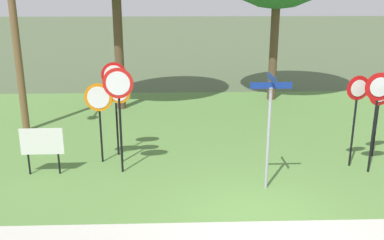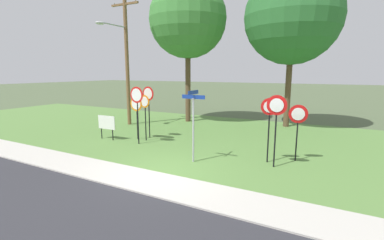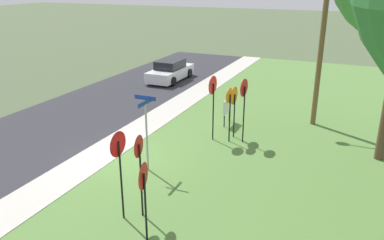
{
  "view_description": "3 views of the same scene",
  "coord_description": "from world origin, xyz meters",
  "px_view_note": "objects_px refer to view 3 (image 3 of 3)",
  "views": [
    {
      "loc": [
        -1.63,
        -7.77,
        4.61
      ],
      "look_at": [
        -1.24,
        3.05,
        1.35
      ],
      "focal_mm": 39.79,
      "sensor_mm": 36.0,
      "label": 1
    },
    {
      "loc": [
        5.21,
        -7.4,
        3.52
      ],
      "look_at": [
        -0.11,
        2.64,
        1.49
      ],
      "focal_mm": 25.26,
      "sensor_mm": 36.0,
      "label": 2
    },
    {
      "loc": [
        11.48,
        8.2,
        6.56
      ],
      "look_at": [
        -1.08,
        2.64,
        1.59
      ],
      "focal_mm": 36.62,
      "sensor_mm": 36.0,
      "label": 3
    }
  ],
  "objects_px": {
    "notice_board": "(227,107)",
    "parked_hatchback_near": "(170,71)",
    "yield_sign_near_right": "(143,184)",
    "stop_sign_far_left": "(244,97)",
    "stop_sign_near_right": "(213,94)",
    "street_name_post": "(146,127)",
    "stop_sign_near_left": "(234,101)",
    "stop_sign_far_center": "(230,104)",
    "yield_sign_far_left": "(119,155)",
    "utility_pole": "(320,23)",
    "yield_sign_near_left": "(139,157)"
  },
  "relations": [
    {
      "from": "yield_sign_near_right",
      "to": "yield_sign_far_left",
      "type": "relative_size",
      "value": 0.84
    },
    {
      "from": "stop_sign_near_left",
      "to": "yield_sign_near_right",
      "type": "bearing_deg",
      "value": 4.7
    },
    {
      "from": "yield_sign_near_right",
      "to": "yield_sign_far_left",
      "type": "height_order",
      "value": "yield_sign_far_left"
    },
    {
      "from": "parked_hatchback_near",
      "to": "notice_board",
      "type": "bearing_deg",
      "value": 43.72
    },
    {
      "from": "notice_board",
      "to": "parked_hatchback_near",
      "type": "relative_size",
      "value": 0.3
    },
    {
      "from": "stop_sign_near_right",
      "to": "utility_pole",
      "type": "xyz_separation_m",
      "value": [
        -3.74,
        3.53,
        2.65
      ]
    },
    {
      "from": "stop_sign_far_left",
      "to": "parked_hatchback_near",
      "type": "xyz_separation_m",
      "value": [
        -8.44,
        -7.67,
        -1.39
      ]
    },
    {
      "from": "stop_sign_near_right",
      "to": "parked_hatchback_near",
      "type": "height_order",
      "value": "stop_sign_near_right"
    },
    {
      "from": "stop_sign_far_left",
      "to": "yield_sign_far_left",
      "type": "height_order",
      "value": "stop_sign_far_left"
    },
    {
      "from": "street_name_post",
      "to": "utility_pole",
      "type": "relative_size",
      "value": 0.32
    },
    {
      "from": "yield_sign_near_right",
      "to": "parked_hatchback_near",
      "type": "height_order",
      "value": "yield_sign_near_right"
    },
    {
      "from": "stop_sign_near_right",
      "to": "utility_pole",
      "type": "relative_size",
      "value": 0.32
    },
    {
      "from": "stop_sign_far_center",
      "to": "yield_sign_far_left",
      "type": "distance_m",
      "value": 6.69
    },
    {
      "from": "stop_sign_near_left",
      "to": "parked_hatchback_near",
      "type": "relative_size",
      "value": 0.54
    },
    {
      "from": "stop_sign_near_left",
      "to": "yield_sign_near_right",
      "type": "xyz_separation_m",
      "value": [
        7.78,
        0.16,
        0.02
      ]
    },
    {
      "from": "stop_sign_near_right",
      "to": "yield_sign_far_left",
      "type": "relative_size",
      "value": 1.04
    },
    {
      "from": "stop_sign_near_left",
      "to": "street_name_post",
      "type": "distance_m",
      "value": 4.62
    },
    {
      "from": "stop_sign_far_center",
      "to": "utility_pole",
      "type": "relative_size",
      "value": 0.27
    },
    {
      "from": "notice_board",
      "to": "stop_sign_far_center",
      "type": "bearing_deg",
      "value": 20.09
    },
    {
      "from": "parked_hatchback_near",
      "to": "stop_sign_far_center",
      "type": "bearing_deg",
      "value": 39.64
    },
    {
      "from": "yield_sign_near_right",
      "to": "notice_board",
      "type": "xyz_separation_m",
      "value": [
        -9.16,
        -0.91,
        -0.83
      ]
    },
    {
      "from": "stop_sign_near_right",
      "to": "yield_sign_near_left",
      "type": "height_order",
      "value": "stop_sign_near_right"
    },
    {
      "from": "parked_hatchback_near",
      "to": "yield_sign_near_right",
      "type": "bearing_deg",
      "value": 24.79
    },
    {
      "from": "stop_sign_near_left",
      "to": "street_name_post",
      "type": "bearing_deg",
      "value": -19.48
    },
    {
      "from": "yield_sign_near_right",
      "to": "yield_sign_near_left",
      "type": "bearing_deg",
      "value": -155.22
    },
    {
      "from": "yield_sign_far_left",
      "to": "parked_hatchback_near",
      "type": "xyz_separation_m",
      "value": [
        -15.23,
        -6.17,
        -1.4
      ]
    },
    {
      "from": "stop_sign_near_left",
      "to": "yield_sign_far_left",
      "type": "xyz_separation_m",
      "value": [
        7.17,
        -0.97,
        0.36
      ]
    },
    {
      "from": "notice_board",
      "to": "yield_sign_near_right",
      "type": "bearing_deg",
      "value": 4.75
    },
    {
      "from": "stop_sign_far_left",
      "to": "utility_pole",
      "type": "bearing_deg",
      "value": 152.91
    },
    {
      "from": "yield_sign_far_left",
      "to": "yield_sign_near_right",
      "type": "bearing_deg",
      "value": 63.03
    },
    {
      "from": "stop_sign_near_left",
      "to": "stop_sign_far_center",
      "type": "xyz_separation_m",
      "value": [
        0.55,
        -0.01,
        0.03
      ]
    },
    {
      "from": "stop_sign_far_center",
      "to": "street_name_post",
      "type": "height_order",
      "value": "street_name_post"
    },
    {
      "from": "notice_board",
      "to": "parked_hatchback_near",
      "type": "xyz_separation_m",
      "value": [
        -6.69,
        -6.38,
        -0.23
      ]
    },
    {
      "from": "stop_sign_near_right",
      "to": "street_name_post",
      "type": "relative_size",
      "value": 1.0
    },
    {
      "from": "stop_sign_far_left",
      "to": "stop_sign_far_center",
      "type": "xyz_separation_m",
      "value": [
        0.18,
        -0.55,
        -0.32
      ]
    },
    {
      "from": "utility_pole",
      "to": "notice_board",
      "type": "relative_size",
      "value": 6.95
    },
    {
      "from": "stop_sign_near_right",
      "to": "stop_sign_far_left",
      "type": "relative_size",
      "value": 1.02
    },
    {
      "from": "street_name_post",
      "to": "utility_pole",
      "type": "distance_m",
      "value": 9.19
    },
    {
      "from": "utility_pole",
      "to": "yield_sign_far_left",
      "type": "bearing_deg",
      "value": -20.21
    },
    {
      "from": "stop_sign_far_left",
      "to": "street_name_post",
      "type": "relative_size",
      "value": 0.98
    },
    {
      "from": "stop_sign_near_right",
      "to": "street_name_post",
      "type": "bearing_deg",
      "value": -13.33
    },
    {
      "from": "yield_sign_near_right",
      "to": "utility_pole",
      "type": "xyz_separation_m",
      "value": [
        -10.88,
        2.65,
        3.03
      ]
    },
    {
      "from": "yield_sign_near_left",
      "to": "yield_sign_far_left",
      "type": "relative_size",
      "value": 0.94
    },
    {
      "from": "yield_sign_near_left",
      "to": "stop_sign_far_left",
      "type": "bearing_deg",
      "value": 162.12
    },
    {
      "from": "stop_sign_far_center",
      "to": "parked_hatchback_near",
      "type": "relative_size",
      "value": 0.56
    },
    {
      "from": "utility_pole",
      "to": "stop_sign_far_left",
      "type": "bearing_deg",
      "value": -33.2
    },
    {
      "from": "stop_sign_far_left",
      "to": "yield_sign_near_right",
      "type": "relative_size",
      "value": 1.22
    },
    {
      "from": "street_name_post",
      "to": "notice_board",
      "type": "xyz_separation_m",
      "value": [
        -5.63,
        1.05,
        -0.84
      ]
    },
    {
      "from": "stop_sign_near_left",
      "to": "stop_sign_far_center",
      "type": "bearing_deg",
      "value": 2.08
    },
    {
      "from": "stop_sign_near_left",
      "to": "yield_sign_near_left",
      "type": "relative_size",
      "value": 0.9
    }
  ]
}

